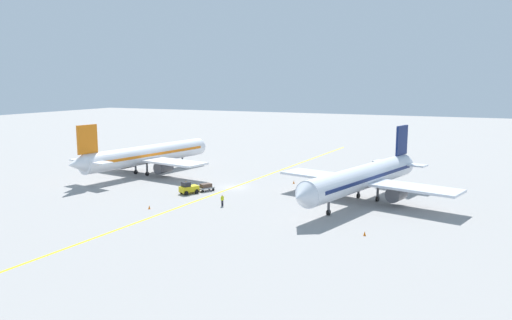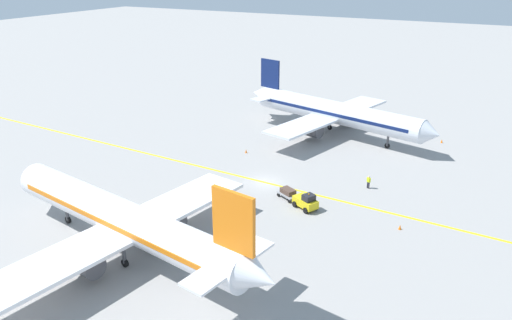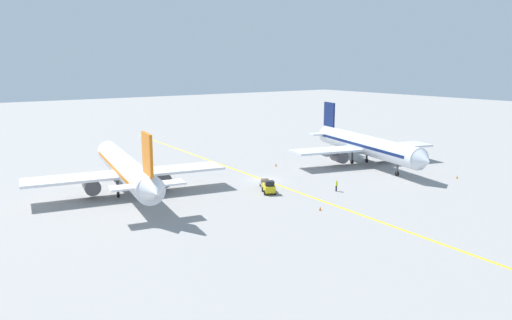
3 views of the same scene
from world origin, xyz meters
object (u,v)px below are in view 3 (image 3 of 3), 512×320
airplane_at_gate (126,169)px  traffic_cone_mid_apron (320,208)px  traffic_cone_near_nose (457,177)px  traffic_cone_by_wingtip (276,165)px  baggage_cart_trailing (265,183)px  ground_crew_worker (336,185)px  airplane_adjacent_stand (365,145)px  baggage_tug_white (269,187)px

airplane_at_gate → traffic_cone_mid_apron: (17.11, -22.37, -3.43)m
traffic_cone_near_nose → traffic_cone_by_wingtip: size_ratio=1.00×
baggage_cart_trailing → traffic_cone_by_wingtip: size_ratio=5.37×
airplane_at_gate → ground_crew_worker: bearing=-32.7°
traffic_cone_by_wingtip → airplane_at_gate: bearing=-174.0°
baggage_cart_trailing → ground_crew_worker: size_ratio=1.76×
airplane_at_gate → baggage_cart_trailing: (18.40, -8.74, -2.95)m
airplane_adjacent_stand → traffic_cone_by_wingtip: 16.86m
airplane_at_gate → airplane_adjacent_stand: size_ratio=1.01×
baggage_cart_trailing → traffic_cone_near_nose: size_ratio=5.37×
airplane_at_gate → traffic_cone_mid_apron: bearing=-52.6°
baggage_tug_white → baggage_cart_trailing: size_ratio=1.14×
baggage_cart_trailing → traffic_cone_mid_apron: 13.70m
traffic_cone_near_nose → traffic_cone_by_wingtip: bearing=126.0°
baggage_tug_white → airplane_adjacent_stand: bearing=13.4°
baggage_cart_trailing → ground_crew_worker: (7.31, -7.74, 0.15)m
airplane_adjacent_stand → traffic_cone_by_wingtip: airplane_adjacent_stand is taller
baggage_tug_white → traffic_cone_by_wingtip: (12.61, 14.76, -0.63)m
traffic_cone_by_wingtip → baggage_cart_trailing: bearing=-133.2°
airplane_at_gate → baggage_cart_trailing: bearing=-25.4°
airplane_adjacent_stand → traffic_cone_by_wingtip: bearing=149.6°
traffic_cone_near_nose → baggage_cart_trailing: bearing=155.7°
airplane_at_gate → baggage_cart_trailing: size_ratio=12.00×
airplane_adjacent_stand → traffic_cone_by_wingtip: size_ratio=63.81×
baggage_tug_white → traffic_cone_mid_apron: (0.22, -10.70, -0.63)m
airplane_adjacent_stand → ground_crew_worker: 21.40m
ground_crew_worker → traffic_cone_mid_apron: ground_crew_worker is taller
airplane_adjacent_stand → baggage_tug_white: airplane_adjacent_stand is taller
ground_crew_worker → traffic_cone_mid_apron: size_ratio=3.05×
baggage_cart_trailing → traffic_cone_by_wingtip: bearing=46.8°
airplane_adjacent_stand → traffic_cone_near_nose: airplane_adjacent_stand is taller
baggage_tug_white → ground_crew_worker: (8.82, -4.80, 0.01)m
baggage_cart_trailing → traffic_cone_by_wingtip: baggage_cart_trailing is taller
ground_crew_worker → baggage_tug_white: bearing=151.4°
airplane_at_gate → traffic_cone_by_wingtip: airplane_at_gate is taller
traffic_cone_near_nose → traffic_cone_mid_apron: size_ratio=1.00×
baggage_cart_trailing → traffic_cone_mid_apron: (-1.29, -13.63, -0.49)m
baggage_cart_trailing → ground_crew_worker: 10.64m
airplane_at_gate → traffic_cone_near_nose: size_ratio=64.42×
ground_crew_worker → traffic_cone_near_nose: ground_crew_worker is taller
baggage_tug_white → baggage_cart_trailing: baggage_tug_white is taller
traffic_cone_by_wingtip → traffic_cone_near_nose: bearing=-54.0°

